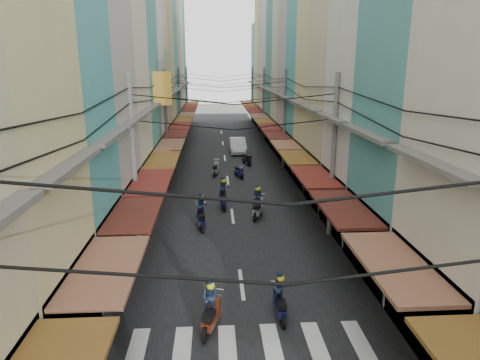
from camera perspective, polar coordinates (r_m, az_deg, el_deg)
name	(u,v)px	position (r m, az deg, el deg)	size (l,w,h in m)	color
ground	(239,262)	(19.44, -0.19, -10.91)	(160.00, 160.00, 0.00)	slate
road	(225,163)	(38.41, -1.96, 2.30)	(10.00, 80.00, 0.02)	black
sidewalk_left	(152,164)	(38.78, -11.61, 2.15)	(3.00, 80.00, 0.06)	gray
sidewalk_right	(297,162)	(39.12, 7.61, 2.44)	(3.00, 80.00, 0.06)	gray
crosswalk	(250,347)	(14.29, 1.33, -21.41)	(7.55, 2.40, 0.01)	silver
building_row_left	(120,47)	(34.71, -15.71, 16.65)	(7.80, 67.67, 23.70)	beige
building_row_right	(328,53)	(35.05, 11.68, 16.27)	(7.80, 68.98, 22.59)	teal
utility_poles	(227,92)	(32.52, -1.80, 11.70)	(10.20, 66.13, 8.20)	slate
white_car	(238,153)	(42.95, -0.31, 3.67)	(5.16, 2.03, 1.82)	silver
bicycle	(386,253)	(21.42, 18.83, -9.20)	(0.59, 1.56, 1.07)	black
moving_scooters	(232,211)	(24.14, -1.03, -4.15)	(4.05, 25.95, 1.97)	black
parked_scooters	(338,285)	(17.09, 12.93, -13.44)	(12.93, 14.50, 0.97)	black
pedestrians	(144,222)	(21.69, -12.63, -5.49)	(12.78, 20.61, 2.18)	black
traffic_sign	(402,254)	(16.74, 20.77, -9.19)	(0.10, 0.58, 2.67)	slate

